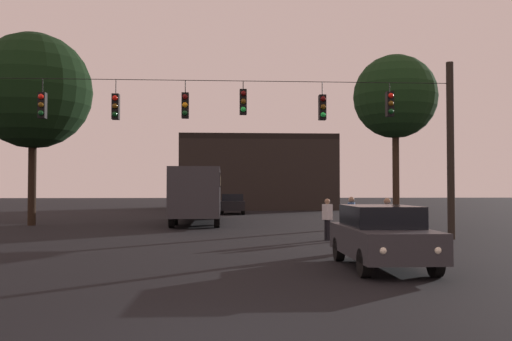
{
  "coord_description": "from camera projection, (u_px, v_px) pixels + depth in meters",
  "views": [
    {
      "loc": [
        0.15,
        -7.3,
        1.95
      ],
      "look_at": [
        1.5,
        14.07,
        2.62
      ],
      "focal_mm": 39.8,
      "sensor_mm": 36.0,
      "label": 1
    }
  ],
  "objects": [
    {
      "name": "corner_building",
      "position": [
        256.0,
        173.0,
        54.9
      ],
      "size": [
        14.07,
        11.3,
        6.77
      ],
      "color": "black",
      "rests_on": "ground"
    },
    {
      "name": "car_near_right",
      "position": [
        382.0,
        235.0,
        13.87
      ],
      "size": [
        1.85,
        4.36,
        1.52
      ],
      "color": "#2D2D33",
      "rests_on": "ground"
    },
    {
      "name": "pedestrian_crossing_right",
      "position": [
        387.0,
        220.0,
        18.34
      ],
      "size": [
        0.3,
        0.4,
        1.64
      ],
      "color": "black",
      "rests_on": "ground"
    },
    {
      "name": "tree_left_silhouette",
      "position": [
        33.0,
        91.0,
        29.97
      ],
      "size": [
        6.11,
        6.11,
        10.17
      ],
      "color": "black",
      "rests_on": "ground"
    },
    {
      "name": "city_bus",
      "position": [
        198.0,
        190.0,
        32.2
      ],
      "size": [
        2.58,
        11.01,
        3.0
      ],
      "color": "#2D2D33",
      "rests_on": "ground"
    },
    {
      "name": "tree_behind_building",
      "position": [
        395.0,
        97.0,
        30.29
      ],
      "size": [
        4.46,
        4.46,
        9.09
      ],
      "color": "#2D2116",
      "rests_on": "ground"
    },
    {
      "name": "car_far_left",
      "position": [
        233.0,
        203.0,
        43.04
      ],
      "size": [
        1.89,
        4.37,
        1.52
      ],
      "color": "black",
      "rests_on": "ground"
    },
    {
      "name": "ground_plane",
      "position": [
        218.0,
        223.0,
        31.66
      ],
      "size": [
        168.0,
        168.0,
        0.0
      ],
      "primitive_type": "plane",
      "color": "black",
      "rests_on": "ground"
    },
    {
      "name": "pedestrian_crossing_center",
      "position": [
        327.0,
        217.0,
        21.22
      ],
      "size": [
        0.36,
        0.42,
        1.56
      ],
      "color": "black",
      "rests_on": "ground"
    },
    {
      "name": "pedestrian_crossing_left",
      "position": [
        351.0,
        216.0,
        21.37
      ],
      "size": [
        0.35,
        0.42,
        1.63
      ],
      "color": "black",
      "rests_on": "ground"
    },
    {
      "name": "overhead_signal_span",
      "position": [
        217.0,
        133.0,
        21.2
      ],
      "size": [
        18.25,
        0.44,
        6.82
      ],
      "color": "black",
      "rests_on": "ground"
    }
  ]
}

